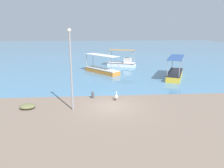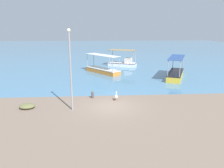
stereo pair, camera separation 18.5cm
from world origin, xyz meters
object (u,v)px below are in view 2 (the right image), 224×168
(fishing_boat_center, at_px, (102,69))
(net_pile, at_px, (27,106))
(lamp_post, at_px, (70,66))
(fishing_boat_far_right, at_px, (175,74))
(pelican, at_px, (116,97))
(mooring_bollard, at_px, (93,94))
(fishing_boat_outer, at_px, (123,63))

(fishing_boat_center, xyz_separation_m, net_pile, (-6.46, -13.93, -0.32))
(net_pile, bearing_deg, lamp_post, -8.83)
(lamp_post, relative_size, net_pile, 5.06)
(fishing_boat_far_right, xyz_separation_m, lamp_post, (-12.14, -10.59, 2.96))
(fishing_boat_far_right, xyz_separation_m, pelican, (-8.46, -8.54, -0.19))
(fishing_boat_center, xyz_separation_m, mooring_bollard, (-1.20, -11.61, -0.15))
(fishing_boat_far_right, bearing_deg, pelican, -134.74)
(fishing_boat_outer, distance_m, pelican, 18.02)
(pelican, xyz_separation_m, lamp_post, (-3.68, -2.05, 3.15))
(net_pile, bearing_deg, fishing_boat_far_right, 32.28)
(mooring_bollard, bearing_deg, pelican, -21.68)
(fishing_boat_outer, height_order, mooring_bollard, fishing_boat_outer)
(fishing_boat_outer, height_order, pelican, fishing_boat_outer)
(fishing_boat_center, distance_m, fishing_boat_far_right, 10.17)
(lamp_post, bearing_deg, fishing_boat_center, 79.26)
(fishing_boat_outer, relative_size, net_pile, 4.02)
(mooring_bollard, height_order, net_pile, mooring_bollard)
(lamp_post, relative_size, mooring_bollard, 9.28)
(fishing_boat_center, relative_size, net_pile, 4.62)
(net_pile, bearing_deg, fishing_boat_outer, 62.32)
(mooring_bollard, bearing_deg, fishing_boat_center, 84.11)
(pelican, distance_m, mooring_bollard, 2.29)
(pelican, bearing_deg, net_pile, -168.73)
(fishing_boat_center, xyz_separation_m, lamp_post, (-2.75, -14.50, 3.01))
(fishing_boat_outer, height_order, net_pile, fishing_boat_outer)
(pelican, distance_m, lamp_post, 5.26)
(fishing_boat_center, height_order, pelican, fishing_boat_center)
(fishing_boat_far_right, bearing_deg, mooring_bollard, -143.99)
(fishing_boat_center, height_order, fishing_boat_far_right, fishing_boat_far_right)
(fishing_boat_center, bearing_deg, mooring_bollard, -95.89)
(pelican, relative_size, lamp_post, 0.13)
(mooring_bollard, bearing_deg, lamp_post, -118.26)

